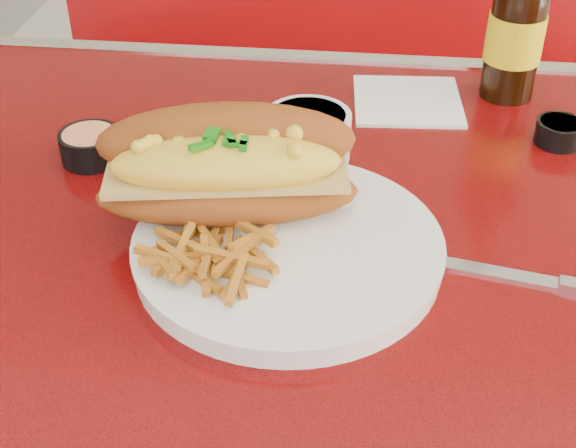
# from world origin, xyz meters

# --- Properties ---
(diner_table) EXTENTS (1.23, 0.83, 0.77)m
(diner_table) POSITION_xyz_m (0.00, 0.00, 0.61)
(diner_table) COLOR red
(diner_table) RESTS_ON ground
(booth_bench_far) EXTENTS (1.20, 0.51, 0.90)m
(booth_bench_far) POSITION_xyz_m (0.00, 0.81, 0.29)
(booth_bench_far) COLOR #94090D
(booth_bench_far) RESTS_ON ground
(dinner_plate) EXTENTS (0.34, 0.34, 0.02)m
(dinner_plate) POSITION_xyz_m (-0.01, -0.05, 0.78)
(dinner_plate) COLOR white
(dinner_plate) RESTS_ON diner_table
(mac_hoagie) EXTENTS (0.27, 0.16, 0.11)m
(mac_hoagie) POSITION_xyz_m (-0.07, -0.00, 0.84)
(mac_hoagie) COLOR #8F4617
(mac_hoagie) RESTS_ON dinner_plate
(fries_pile) EXTENTS (0.11, 0.10, 0.03)m
(fries_pile) POSITION_xyz_m (-0.07, -0.09, 0.80)
(fries_pile) COLOR orange
(fries_pile) RESTS_ON dinner_plate
(fork) EXTENTS (0.04, 0.15, 0.00)m
(fork) POSITION_xyz_m (-0.06, 0.02, 0.79)
(fork) COLOR silver
(fork) RESTS_ON dinner_plate
(gravy_ramekin) EXTENTS (0.10, 0.10, 0.05)m
(gravy_ramekin) POSITION_xyz_m (-0.01, 0.13, 0.80)
(gravy_ramekin) COLOR white
(gravy_ramekin) RESTS_ON diner_table
(sauce_cup_left) EXTENTS (0.09, 0.09, 0.03)m
(sauce_cup_left) POSITION_xyz_m (-0.25, 0.10, 0.79)
(sauce_cup_left) COLOR black
(sauce_cup_left) RESTS_ON diner_table
(sauce_cup_right) EXTENTS (0.07, 0.07, 0.03)m
(sauce_cup_right) POSITION_xyz_m (0.28, 0.20, 0.79)
(sauce_cup_right) COLOR black
(sauce_cup_right) RESTS_ON diner_table
(beer_bottle) EXTENTS (0.07, 0.07, 0.27)m
(beer_bottle) POSITION_xyz_m (0.23, 0.31, 0.87)
(beer_bottle) COLOR black
(beer_bottle) RESTS_ON diner_table
(knife) EXTENTS (0.21, 0.05, 0.01)m
(knife) POSITION_xyz_m (0.23, -0.06, 0.77)
(knife) COLOR silver
(knife) RESTS_ON diner_table
(paper_napkin) EXTENTS (0.14, 0.14, 0.00)m
(paper_napkin) POSITION_xyz_m (0.11, 0.28, 0.77)
(paper_napkin) COLOR white
(paper_napkin) RESTS_ON diner_table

